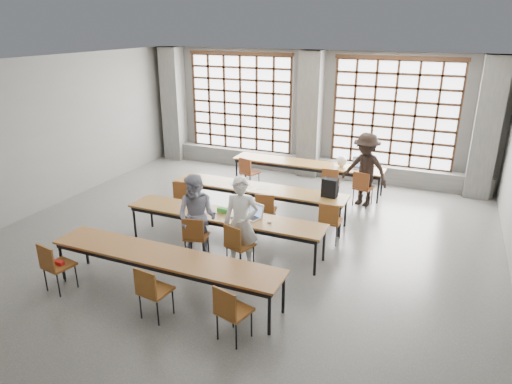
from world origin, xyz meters
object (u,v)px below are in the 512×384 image
laptop_back (359,166)px  green_box (223,210)px  student_male (241,223)px  chair_front_left (195,234)px  phone (230,217)px  chair_back_mid (331,181)px  chair_mid_centre (265,208)px  backpack (330,188)px  desk_row_a (307,165)px  plastic_bag (342,161)px  chair_front_right (237,242)px  chair_back_left (248,170)px  chair_mid_left (184,195)px  desk_row_b (259,190)px  chair_near_right (230,308)px  student_back (365,170)px  desk_row_d (164,259)px  laptop_front (253,214)px  red_pouch (59,263)px  chair_back_right (362,185)px  chair_near_mid (152,288)px  chair_near_left (54,263)px  desk_row_c (224,217)px  mouse (269,222)px  chair_mid_right (330,218)px  student_female (197,217)px

laptop_back → green_box: laptop_back is taller
student_male → chair_front_left: bearing=174.6°
phone → chair_back_mid: bearing=72.3°
chair_mid_centre → backpack: 1.42m
desk_row_a → plastic_bag: size_ratio=13.99×
chair_front_right → student_male: size_ratio=0.51×
desk_row_a → green_box: bearing=-97.5°
chair_back_left → backpack: bearing=-31.1°
chair_mid_left → backpack: backpack is taller
desk_row_b → chair_near_right: 4.35m
chair_mid_centre → plastic_bag: size_ratio=3.08×
chair_back_left → student_back: 3.05m
desk_row_d → laptop_back: (1.93, 5.86, 0.13)m
chair_front_left → chair_mid_left: bearing=127.3°
laptop_front → laptop_back: bearing=72.6°
chair_front_right → red_pouch: 2.98m
plastic_bag → red_pouch: bearing=-116.6°
chair_back_right → chair_near_mid: bearing=-109.0°
desk_row_a → chair_back_mid: size_ratio=4.55×
chair_back_left → chair_mid_left: bearing=-104.8°
desk_row_a → chair_near_left: chair_near_left is taller
chair_mid_left → chair_front_left: same height
chair_back_right → chair_near_mid: (-1.98, -5.75, 0.00)m
chair_near_mid → phone: (0.12, 2.36, 0.20)m
chair_back_left → chair_back_mid: 2.23m
chair_mid_left → green_box: (1.51, -0.97, 0.24)m
chair_mid_centre → chair_near_left: size_ratio=1.00×
student_male → phone: size_ratio=13.20×
backpack → student_back: bearing=79.6°
chair_near_mid → red_pouch: size_ratio=4.40×
desk_row_a → desk_row_c: bearing=-96.6°
chair_back_right → chair_near_right: same height
desk_row_b → green_box: size_ratio=16.00×
chair_front_right → phone: bearing=127.0°
chair_near_left → chair_near_right: bearing=0.0°
chair_back_right → chair_front_left: bearing=-120.6°
chair_near_mid → mouse: size_ratio=8.98×
chair_back_left → chair_near_right: size_ratio=1.00×
chair_back_right → chair_near_mid: size_ratio=1.00×
desk_row_b → chair_near_mid: bearing=-89.5°
chair_back_left → chair_mid_left: size_ratio=1.00×
desk_row_a → chair_mid_right: 3.18m
student_male → student_female: bearing=166.4°
desk_row_c → green_box: (-0.05, 0.08, 0.11)m
chair_back_right → red_pouch: size_ratio=4.40×
student_male → chair_mid_right: bearing=38.1°
backpack → chair_mid_left: bearing=-164.1°
chair_mid_right → chair_near_right: bearing=-97.7°
student_female → phone: 0.63m
chair_front_left → chair_near_left: (-1.56, -1.84, 0.00)m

